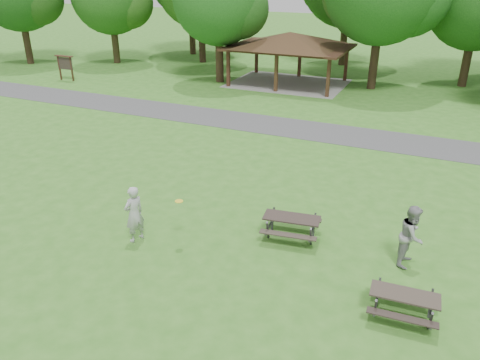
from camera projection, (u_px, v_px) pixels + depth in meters
name	position (u px, v px, depth m)	size (l,w,h in m)	color
ground	(155.00, 265.00, 13.96)	(160.00, 160.00, 0.00)	#347020
asphalt_path	(298.00, 129.00, 25.55)	(120.00, 3.20, 0.02)	#424345
pavilion	(290.00, 42.00, 34.05)	(8.60, 7.01, 3.76)	#361D13
notice_board	(65.00, 63.00, 35.77)	(1.60, 0.30, 1.88)	#341B13
tree_row_d	(220.00, 2.00, 33.53)	(6.93, 6.60, 9.27)	#312015
tree_row_f	(480.00, 2.00, 32.15)	(7.35, 7.00, 9.55)	#332116
picnic_table_middle	(292.00, 222.00, 15.12)	(1.99, 1.69, 0.79)	#2A221E
picnic_table_far	(404.00, 299.00, 11.68)	(1.75, 1.44, 0.73)	#312A24
frisbee_in_flight	(179.00, 201.00, 14.37)	(0.29, 0.29, 0.02)	yellow
frisbee_thrower	(134.00, 214.00, 14.82)	(0.70, 0.46, 1.91)	#ADADB0
frisbee_catcher	(412.00, 236.00, 13.65)	(0.93, 0.72, 1.91)	gray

